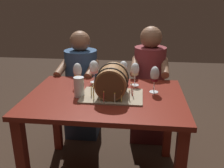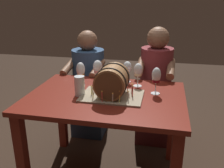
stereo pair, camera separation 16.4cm
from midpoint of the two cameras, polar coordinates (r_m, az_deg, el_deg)
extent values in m
cube|color=maroon|center=(1.91, -3.96, -3.14)|extent=(1.18, 0.85, 0.03)
cube|color=maroon|center=(1.96, -21.90, -16.48)|extent=(0.07, 0.07, 0.71)
cube|color=maroon|center=(2.52, -14.28, -7.13)|extent=(0.07, 0.07, 0.71)
cube|color=maroon|center=(2.38, 10.70, -8.54)|extent=(0.07, 0.07, 0.71)
cube|color=gray|center=(1.88, -2.50, -2.74)|extent=(0.45, 0.32, 0.01)
cylinder|color=olive|center=(1.84, -2.55, 0.68)|extent=(0.22, 0.25, 0.22)
cylinder|color=brown|center=(1.72, -3.20, -0.66)|extent=(0.20, 0.00, 0.20)
cylinder|color=brown|center=(1.95, -1.98, 1.85)|extent=(0.20, 0.00, 0.20)
torus|color=black|center=(1.77, -2.90, -0.04)|extent=(0.24, 0.01, 0.24)
torus|color=black|center=(1.90, -2.23, 1.34)|extent=(0.24, 0.01, 0.24)
cylinder|color=#D64C47|center=(1.85, 2.20, -1.66)|extent=(0.01, 0.01, 0.08)
sphere|color=#F9C64C|center=(1.83, 2.22, -0.39)|extent=(0.01, 0.01, 0.01)
cylinder|color=#D64C47|center=(1.90, 1.94, -1.09)|extent=(0.01, 0.01, 0.07)
sphere|color=#F9C64C|center=(1.89, 1.96, 0.11)|extent=(0.01, 0.01, 0.01)
cylinder|color=#D64C47|center=(1.95, 0.84, -0.37)|extent=(0.01, 0.01, 0.08)
sphere|color=#F9C64C|center=(1.94, 0.85, 0.94)|extent=(0.01, 0.01, 0.01)
cylinder|color=black|center=(1.99, -1.23, 0.02)|extent=(0.01, 0.01, 0.08)
sphere|color=#F9C64C|center=(1.97, -1.24, 1.30)|extent=(0.01, 0.01, 0.01)
cylinder|color=black|center=(2.00, -3.25, 0.04)|extent=(0.01, 0.01, 0.08)
sphere|color=#F9C64C|center=(1.98, -3.27, 1.31)|extent=(0.01, 0.01, 0.01)
cylinder|color=#EAD666|center=(1.96, -5.70, -0.51)|extent=(0.01, 0.01, 0.07)
sphere|color=#F9C64C|center=(1.95, -5.74, 0.63)|extent=(0.01, 0.01, 0.01)
cylinder|color=silver|center=(1.93, -6.69, -1.07)|extent=(0.01, 0.01, 0.06)
sphere|color=#F9C64C|center=(1.91, -6.73, -0.01)|extent=(0.01, 0.01, 0.01)
cylinder|color=#EAD666|center=(1.87, -7.21, -1.72)|extent=(0.01, 0.01, 0.06)
sphere|color=#F9C64C|center=(1.86, -7.26, -0.64)|extent=(0.01, 0.01, 0.01)
cylinder|color=#EAD666|center=(1.80, -6.78, -2.23)|extent=(0.01, 0.01, 0.08)
sphere|color=#F9C64C|center=(1.79, -6.84, -0.84)|extent=(0.01, 0.01, 0.01)
cylinder|color=#D64C47|center=(1.74, -4.57, -3.10)|extent=(0.01, 0.01, 0.07)
sphere|color=#F9C64C|center=(1.73, -4.61, -1.80)|extent=(0.01, 0.01, 0.01)
cylinder|color=silver|center=(1.73, -2.11, -3.36)|extent=(0.01, 0.01, 0.06)
sphere|color=#F9C64C|center=(1.72, -2.13, -2.18)|extent=(0.01, 0.01, 0.01)
cylinder|color=#EAD666|center=(1.74, -0.56, -2.98)|extent=(0.01, 0.01, 0.08)
sphere|color=#F9C64C|center=(1.72, -0.56, -1.56)|extent=(0.01, 0.01, 0.01)
cylinder|color=silver|center=(1.78, 1.32, -2.72)|extent=(0.01, 0.01, 0.06)
sphere|color=#F9C64C|center=(1.77, 1.33, -1.61)|extent=(0.01, 0.01, 0.01)
cylinder|color=white|center=(1.98, 7.09, -1.83)|extent=(0.07, 0.07, 0.00)
cylinder|color=white|center=(1.96, 7.14, -0.61)|extent=(0.01, 0.01, 0.09)
ellipsoid|color=white|center=(1.93, 7.27, 2.25)|extent=(0.07, 0.07, 0.12)
cylinder|color=maroon|center=(1.94, 7.22, 1.22)|extent=(0.06, 0.06, 0.04)
cylinder|color=white|center=(2.21, 0.44, 0.61)|extent=(0.06, 0.06, 0.00)
cylinder|color=white|center=(2.19, 0.44, 1.65)|extent=(0.01, 0.01, 0.08)
ellipsoid|color=white|center=(2.17, 0.45, 3.92)|extent=(0.07, 0.07, 0.10)
cylinder|color=white|center=(2.11, 2.94, -0.28)|extent=(0.07, 0.07, 0.00)
cylinder|color=white|center=(2.10, 2.96, 0.86)|extent=(0.01, 0.01, 0.09)
ellipsoid|color=white|center=(2.07, 3.00, 3.37)|extent=(0.07, 0.07, 0.11)
cylinder|color=beige|center=(2.08, 2.99, 2.61)|extent=(0.06, 0.06, 0.04)
cylinder|color=white|center=(2.12, -9.86, -0.47)|extent=(0.07, 0.07, 0.00)
cylinder|color=white|center=(2.11, -9.92, 0.55)|extent=(0.01, 0.01, 0.08)
ellipsoid|color=white|center=(2.08, -10.07, 3.08)|extent=(0.07, 0.07, 0.12)
cylinder|color=#C6842D|center=(2.09, -10.02, 2.17)|extent=(0.06, 0.06, 0.04)
cylinder|color=white|center=(2.20, -6.17, 0.41)|extent=(0.07, 0.07, 0.00)
cylinder|color=white|center=(2.18, -6.21, 1.42)|extent=(0.01, 0.01, 0.08)
ellipsoid|color=white|center=(2.16, -6.30, 3.82)|extent=(0.08, 0.08, 0.11)
cylinder|color=pink|center=(2.17, -6.27, 2.93)|extent=(0.07, 0.07, 0.04)
cylinder|color=white|center=(1.89, -9.96, -0.70)|extent=(0.08, 0.08, 0.15)
cylinder|color=#C6842D|center=(1.89, -9.93, -1.08)|extent=(0.07, 0.07, 0.12)
cylinder|color=white|center=(1.87, -10.05, 0.86)|extent=(0.07, 0.07, 0.01)
cube|color=#1B2D46|center=(2.80, -8.24, -6.89)|extent=(0.34, 0.32, 0.45)
cylinder|color=#2D4C75|center=(2.62, -8.74, 2.32)|extent=(0.35, 0.35, 0.49)
sphere|color=brown|center=(2.55, -9.12, 9.54)|extent=(0.20, 0.20, 0.20)
cylinder|color=brown|center=(2.43, -6.58, 3.38)|extent=(0.09, 0.31, 0.14)
cylinder|color=brown|center=(2.53, -13.01, 3.66)|extent=(0.09, 0.31, 0.14)
cube|color=#4C1B1E|center=(2.71, 6.19, -7.67)|extent=(0.34, 0.32, 0.45)
cylinder|color=maroon|center=(2.53, 6.60, 2.31)|extent=(0.32, 0.32, 0.53)
sphere|color=brown|center=(2.45, 6.93, 10.42)|extent=(0.21, 0.21, 0.21)
cylinder|color=brown|center=(2.37, 9.92, 3.75)|extent=(0.08, 0.31, 0.14)
cylinder|color=brown|center=(2.37, 3.23, 4.07)|extent=(0.08, 0.31, 0.14)
camera|label=1|loc=(0.08, -92.54, -0.90)|focal=40.41mm
camera|label=2|loc=(0.08, 87.46, 0.90)|focal=40.41mm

